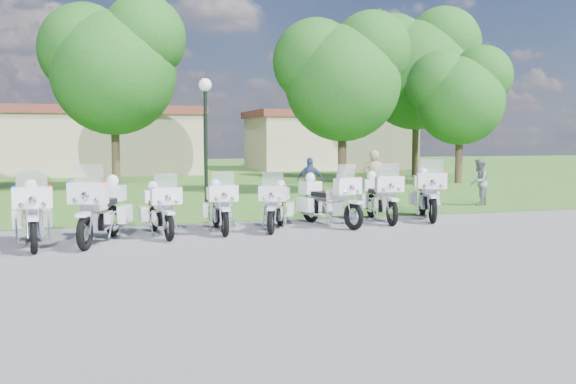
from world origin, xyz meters
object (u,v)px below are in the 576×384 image
object	(u,v)px
motorcycle_2	(160,209)
bystander_b	(479,182)
motorcycle_1	(102,209)
motorcycle_3	(219,206)
lamp_post	(205,110)
motorcycle_5	(328,199)
motorcycle_4	(277,205)
bystander_c	(310,181)
motorcycle_7	(427,193)
motorcycle_6	(380,196)
motorcycle_0	(32,213)
bystander_a	(374,180)

from	to	relation	value
motorcycle_2	bystander_b	distance (m)	11.49
motorcycle_1	motorcycle_3	world-z (taller)	motorcycle_1
lamp_post	motorcycle_5	bearing A→B (deg)	-68.32
motorcycle_2	motorcycle_4	world-z (taller)	motorcycle_2
bystander_c	motorcycle_7	bearing A→B (deg)	122.79
lamp_post	motorcycle_6	bearing A→B (deg)	-53.51
motorcycle_3	motorcycle_5	world-z (taller)	motorcycle_5
motorcycle_7	motorcycle_4	bearing A→B (deg)	29.80
motorcycle_0	motorcycle_1	bearing A→B (deg)	178.10
motorcycle_2	motorcycle_1	bearing A→B (deg)	17.57
motorcycle_1	motorcycle_7	xyz separation A→B (m)	(8.84, 1.68, -0.02)
motorcycle_4	motorcycle_7	xyz separation A→B (m)	(4.63, 0.85, 0.11)
motorcycle_1	motorcycle_6	size ratio (longest dim) A/B	1.04
motorcycle_2	motorcycle_3	bearing A→B (deg)	-176.97
motorcycle_3	lamp_post	distance (m)	6.59
motorcycle_6	motorcycle_7	size ratio (longest dim) A/B	0.99
bystander_c	motorcycle_3	bearing A→B (deg)	63.23
bystander_c	bystander_a	bearing A→B (deg)	136.20
motorcycle_0	bystander_c	xyz separation A→B (m)	(8.31, 6.48, 0.09)
motorcycle_7	bystander_a	size ratio (longest dim) A/B	1.30
motorcycle_6	motorcycle_1	bearing A→B (deg)	17.44
motorcycle_5	bystander_a	world-z (taller)	bystander_a
motorcycle_3	bystander_b	size ratio (longest dim) A/B	1.43
motorcycle_7	bystander_b	bearing A→B (deg)	-122.55
motorcycle_5	motorcycle_3	bearing A→B (deg)	-14.78
motorcycle_3	motorcycle_6	bearing A→B (deg)	-169.41
motorcycle_0	bystander_c	distance (m)	10.54
motorcycle_1	bystander_a	bearing A→B (deg)	-134.68
motorcycle_4	motorcycle_0	bearing A→B (deg)	32.76
motorcycle_2	bystander_c	xyz separation A→B (m)	(5.59, 5.75, 0.16)
motorcycle_5	motorcycle_0	bearing A→B (deg)	-9.46
bystander_b	motorcycle_2	bearing A→B (deg)	-24.32
motorcycle_6	bystander_a	distance (m)	2.95
motorcycle_1	lamp_post	size ratio (longest dim) A/B	0.60
lamp_post	bystander_c	bearing A→B (deg)	-9.30
bystander_c	motorcycle_0	bearing A→B (deg)	48.21
motorcycle_2	motorcycle_7	size ratio (longest dim) A/B	0.91
motorcycle_7	motorcycle_3	bearing A→B (deg)	26.65
motorcycle_0	bystander_a	world-z (taller)	bystander_a
motorcycle_3	bystander_a	size ratio (longest dim) A/B	1.20
motorcycle_3	lamp_post	xyz separation A→B (m)	(0.60, 6.04, 2.57)
motorcycle_0	bystander_a	distance (m)	10.75
motorcycle_1	bystander_a	world-z (taller)	bystander_a
motorcycle_7	bystander_a	distance (m)	2.71
motorcycle_5	bystander_c	world-z (taller)	motorcycle_5
motorcycle_0	motorcycle_5	size ratio (longest dim) A/B	1.06
motorcycle_2	lamp_post	xyz separation A→B (m)	(2.07, 6.32, 2.58)
motorcycle_6	bystander_b	distance (m)	5.56
motorcycle_5	motorcycle_6	world-z (taller)	motorcycle_5
motorcycle_2	motorcycle_5	bearing A→B (deg)	178.96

